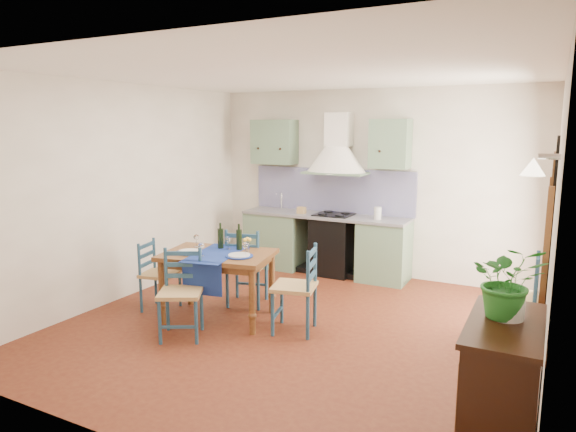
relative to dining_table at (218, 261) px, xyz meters
The scene contains 13 objects.
floor 1.18m from the dining_table, 10.33° to the left, with size 5.00×5.00×0.00m, color #4A1910.
back_wall 2.53m from the dining_table, 79.32° to the left, with size 5.00×0.96×2.80m.
right_wall 3.51m from the dining_table, ahead, with size 0.26×5.00×2.80m.
left_wall 1.72m from the dining_table, behind, with size 0.04×5.00×2.80m, color silver.
ceiling 2.31m from the dining_table, 10.33° to the left, with size 5.00×5.00×0.01m, color white.
dining_table is the anchor object (origin of this frame).
chair_near 0.65m from the dining_table, 94.72° to the right, with size 0.60×0.60×0.94m.
chair_far 0.58m from the dining_table, 85.78° to the left, with size 0.57×0.57×1.00m.
chair_left 0.89m from the dining_table, behind, with size 0.47×0.47×0.86m.
chair_right 1.02m from the dining_table, ahead, with size 0.54×0.54×0.97m.
chair_spare 3.28m from the dining_table, 14.42° to the left, with size 0.46×0.46×0.98m.
sideboard 3.40m from the dining_table, 19.82° to the right, with size 0.50×1.05×0.94m.
potted_plant 3.39m from the dining_table, 18.48° to the right, with size 0.48×0.41×0.53m, color #227024.
Camera 1 is at (2.47, -4.94, 2.25)m, focal length 32.00 mm.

